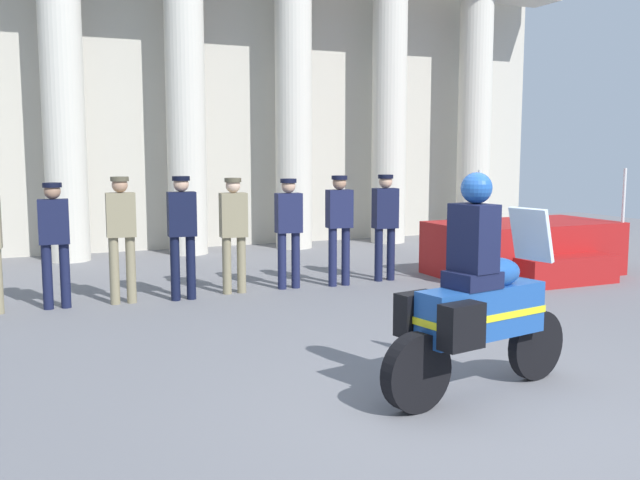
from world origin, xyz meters
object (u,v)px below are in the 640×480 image
officer_in_row_6 (339,221)px  officer_in_row_3 (182,227)px  officer_in_row_4 (234,226)px  motorcycle_with_rider (476,304)px  officer_in_row_7 (385,219)px  officer_in_row_2 (121,229)px  reviewing_stand (526,249)px  officer_in_row_1 (54,235)px  officer_in_row_5 (289,224)px

officer_in_row_6 → officer_in_row_3: bearing=6.0°
officer_in_row_3 → officer_in_row_4: (0.78, 0.16, -0.03)m
officer_in_row_3 → motorcycle_with_rider: (1.38, -4.89, -0.22)m
officer_in_row_6 → officer_in_row_7: size_ratio=1.00×
officer_in_row_2 → officer_in_row_7: 4.09m
reviewing_stand → officer_in_row_1: 7.39m
officer_in_row_5 → reviewing_stand: bearing=177.7°
officer_in_row_1 → officer_in_row_5: 3.30m
officer_in_row_4 → officer_in_row_7: (2.50, 0.03, 0.01)m
officer_in_row_1 → motorcycle_with_rider: (3.03, -5.00, -0.18)m
officer_in_row_6 → motorcycle_with_rider: bearing=82.0°
reviewing_stand → motorcycle_with_rider: (-4.34, -4.62, 0.37)m
officer_in_row_2 → officer_in_row_7: size_ratio=1.02×
officer_in_row_5 → motorcycle_with_rider: (-0.27, -5.07, -0.18)m
officer_in_row_3 → officer_in_row_5: bearing=-169.7°
officer_in_row_4 → officer_in_row_6: officer_in_row_6 is taller
officer_in_row_1 → officer_in_row_7: (4.93, 0.07, 0.02)m
officer_in_row_7 → motorcycle_with_rider: size_ratio=0.81×
officer_in_row_1 → officer_in_row_3: (1.65, -0.12, 0.04)m
reviewing_stand → officer_in_row_4: (-4.93, 0.42, 0.56)m
officer_in_row_3 → officer_in_row_7: bearing=-172.7°
reviewing_stand → motorcycle_with_rider: size_ratio=1.47×
officer_in_row_1 → officer_in_row_6: 4.08m
reviewing_stand → officer_in_row_6: bearing=173.9°
officer_in_row_5 → motorcycle_with_rider: 5.08m
officer_in_row_2 → officer_in_row_5: (2.45, 0.10, -0.04)m
officer_in_row_2 → officer_in_row_4: size_ratio=1.03×
officer_in_row_6 → motorcycle_with_rider: size_ratio=0.81×
reviewing_stand → officer_in_row_4: size_ratio=1.82×
officer_in_row_1 → officer_in_row_4: 2.44m
officer_in_row_2 → officer_in_row_4: officer_in_row_2 is taller
motorcycle_with_rider → officer_in_row_2: bearing=102.8°
officer_in_row_4 → officer_in_row_5: officer_in_row_4 is taller
officer_in_row_6 → officer_in_row_7: (0.85, 0.10, -0.00)m
officer_in_row_1 → officer_in_row_7: bearing=-175.2°
reviewing_stand → officer_in_row_3: bearing=177.3°
officer_in_row_6 → motorcycle_with_rider: 5.08m
officer_in_row_1 → officer_in_row_5: bearing=-174.9°
officer_in_row_7 → officer_in_row_2: bearing=5.4°
reviewing_stand → officer_in_row_5: size_ratio=1.85×
officer_in_row_2 → reviewing_stand: bearing=-179.1°
officer_in_row_2 → officer_in_row_3: officer_in_row_2 is taller
officer_in_row_4 → motorcycle_with_rider: motorcycle_with_rider is taller
officer_in_row_7 → officer_in_row_6: bearing=11.0°
officer_in_row_1 → officer_in_row_2: officer_in_row_2 is taller
officer_in_row_2 → officer_in_row_3: size_ratio=1.00×
officer_in_row_2 → officer_in_row_5: bearing=-173.8°
officer_in_row_4 → motorcycle_with_rider: size_ratio=0.81×
officer_in_row_4 → officer_in_row_5: 0.86m
officer_in_row_5 → officer_in_row_3: bearing=10.3°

